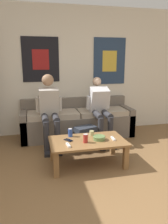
% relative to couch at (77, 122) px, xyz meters
% --- Properties ---
extents(ground_plane, '(18.00, 18.00, 0.00)m').
position_rel_couch_xyz_m(ground_plane, '(-0.23, -2.45, -0.29)').
color(ground_plane, brown).
extents(wall_back, '(10.00, 0.07, 2.55)m').
position_rel_couch_xyz_m(wall_back, '(-0.22, 0.36, 0.99)').
color(wall_back, silver).
rests_on(wall_back, ground_plane).
extents(couch, '(2.19, 0.70, 0.74)m').
position_rel_couch_xyz_m(couch, '(0.00, 0.00, 0.00)').
color(couch, '#70665B').
rests_on(couch, ground_plane).
extents(coffee_table, '(1.09, 0.63, 0.38)m').
position_rel_couch_xyz_m(coffee_table, '(-0.10, -1.26, 0.03)').
color(coffee_table, olive).
rests_on(coffee_table, ground_plane).
extents(person_seated_adult, '(0.47, 0.80, 1.26)m').
position_rel_couch_xyz_m(person_seated_adult, '(-0.57, -0.37, 0.41)').
color(person_seated_adult, '#2D2D33').
rests_on(person_seated_adult, ground_plane).
extents(person_seated_teen, '(0.47, 0.85, 1.19)m').
position_rel_couch_xyz_m(person_seated_teen, '(0.37, -0.34, 0.37)').
color(person_seated_teen, '#2D2D33').
rests_on(person_seated_teen, ground_plane).
extents(backpack, '(0.41, 0.34, 0.39)m').
position_rel_couch_xyz_m(backpack, '(0.01, -0.66, -0.10)').
color(backpack, '#282D38').
rests_on(backpack, ground_plane).
extents(ceramic_bowl, '(0.18, 0.18, 0.06)m').
position_rel_couch_xyz_m(ceramic_bowl, '(0.06, -1.28, 0.12)').
color(ceramic_bowl, '#607F47').
rests_on(ceramic_bowl, coffee_table).
extents(pillar_candle, '(0.07, 0.07, 0.09)m').
position_rel_couch_xyz_m(pillar_candle, '(0.01, -1.07, 0.13)').
color(pillar_candle, tan).
rests_on(pillar_candle, coffee_table).
extents(drink_can_blue, '(0.07, 0.07, 0.12)m').
position_rel_couch_xyz_m(drink_can_blue, '(-0.32, -1.05, 0.15)').
color(drink_can_blue, '#28479E').
rests_on(drink_can_blue, coffee_table).
extents(drink_can_red, '(0.07, 0.07, 0.12)m').
position_rel_couch_xyz_m(drink_can_red, '(-0.15, -1.34, 0.15)').
color(drink_can_red, maroon).
rests_on(drink_can_red, coffee_table).
extents(game_controller_near_left, '(0.04, 0.15, 0.03)m').
position_rel_couch_xyz_m(game_controller_near_left, '(0.27, -1.31, 0.10)').
color(game_controller_near_left, white).
rests_on(game_controller_near_left, coffee_table).
extents(game_controller_near_right, '(0.05, 0.15, 0.03)m').
position_rel_couch_xyz_m(game_controller_near_right, '(-0.41, -1.41, 0.10)').
color(game_controller_near_right, white).
rests_on(game_controller_near_right, coffee_table).
extents(cell_phone, '(0.13, 0.15, 0.01)m').
position_rel_couch_xyz_m(cell_phone, '(-0.38, -1.21, 0.09)').
color(cell_phone, black).
rests_on(cell_phone, coffee_table).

